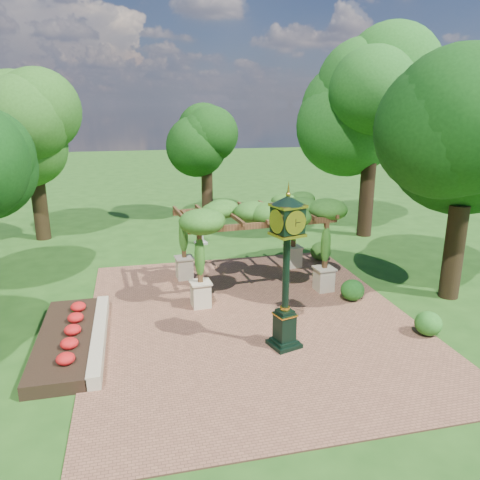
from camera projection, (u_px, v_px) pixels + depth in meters
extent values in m
plane|color=#1E4714|center=(259.00, 333.00, 13.95)|extent=(120.00, 120.00, 0.00)
cube|color=brown|center=(251.00, 318.00, 14.88)|extent=(10.00, 12.00, 0.04)
cube|color=#C6B793|center=(99.00, 336.00, 13.37)|extent=(0.35, 5.00, 0.40)
cube|color=red|center=(66.00, 340.00, 13.18)|extent=(1.50, 5.00, 0.36)
cube|color=black|center=(284.00, 344.00, 13.15)|extent=(0.95, 0.95, 0.12)
cube|color=black|center=(284.00, 327.00, 13.01)|extent=(0.60, 0.60, 0.86)
cube|color=gold|center=(285.00, 314.00, 12.90)|extent=(0.67, 0.67, 0.04)
cylinder|color=black|center=(286.00, 272.00, 12.55)|extent=(0.24, 0.24, 2.21)
cube|color=black|center=(288.00, 220.00, 12.15)|extent=(0.83, 0.83, 0.67)
cylinder|color=white|center=(295.00, 223.00, 11.86)|extent=(0.56, 0.19, 0.58)
cone|color=black|center=(288.00, 200.00, 12.01)|extent=(1.07, 1.07, 0.24)
sphere|color=gold|center=(288.00, 194.00, 11.97)|extent=(0.13, 0.13, 0.13)
cube|color=beige|center=(201.00, 295.00, 15.65)|extent=(0.64, 0.64, 0.83)
cube|color=#53351C|center=(200.00, 257.00, 15.28)|extent=(0.16, 0.16, 1.70)
cube|color=beige|center=(324.00, 279.00, 17.00)|extent=(0.64, 0.64, 0.83)
cube|color=#53351C|center=(326.00, 245.00, 16.63)|extent=(0.16, 0.16, 1.70)
cube|color=beige|center=(184.00, 268.00, 18.16)|extent=(0.64, 0.64, 0.83)
cube|color=#53351C|center=(183.00, 236.00, 17.80)|extent=(0.16, 0.16, 1.70)
cube|color=beige|center=(293.00, 257.00, 19.51)|extent=(0.64, 0.64, 0.83)
cube|color=#53351C|center=(294.00, 227.00, 19.15)|extent=(0.16, 0.16, 1.70)
cube|color=#53351C|center=(266.00, 225.00, 15.70)|extent=(5.32, 0.57, 0.20)
cube|color=#53351C|center=(241.00, 208.00, 18.22)|extent=(5.32, 0.57, 0.20)
ellipsoid|color=#295B1A|center=(252.00, 209.00, 16.89)|extent=(5.58, 3.74, 0.92)
cube|color=gray|center=(201.00, 243.00, 22.94)|extent=(0.64, 0.64, 0.10)
cylinder|color=gray|center=(201.00, 234.00, 22.81)|extent=(0.32, 0.32, 0.92)
cylinder|color=gray|center=(200.00, 224.00, 22.67)|extent=(0.60, 0.60, 0.05)
ellipsoid|color=#24631C|center=(428.00, 323.00, 13.71)|extent=(1.02, 1.02, 0.71)
ellipsoid|color=#1D5718|center=(352.00, 290.00, 16.15)|extent=(0.91, 0.91, 0.73)
ellipsoid|color=#2A5819|center=(321.00, 251.00, 20.29)|extent=(1.16, 1.16, 0.80)
cylinder|color=#2E2112|center=(40.00, 208.00, 23.36)|extent=(0.72, 0.72, 3.17)
ellipsoid|color=#255418|center=(30.00, 124.00, 22.22)|extent=(3.90, 3.90, 5.00)
cylinder|color=#372416|center=(207.00, 195.00, 27.79)|extent=(0.66, 0.66, 2.81)
ellipsoid|color=#12370D|center=(206.00, 132.00, 26.78)|extent=(3.72, 3.72, 4.44)
cylinder|color=black|center=(366.00, 200.00, 23.94)|extent=(0.74, 0.74, 3.77)
ellipsoid|color=#1D5518|center=(374.00, 101.00, 22.58)|extent=(4.93, 4.93, 5.95)
cylinder|color=black|center=(454.00, 252.00, 16.17)|extent=(0.67, 0.67, 3.31)
ellipsoid|color=#0F380E|center=(471.00, 126.00, 14.99)|extent=(4.71, 4.71, 5.22)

